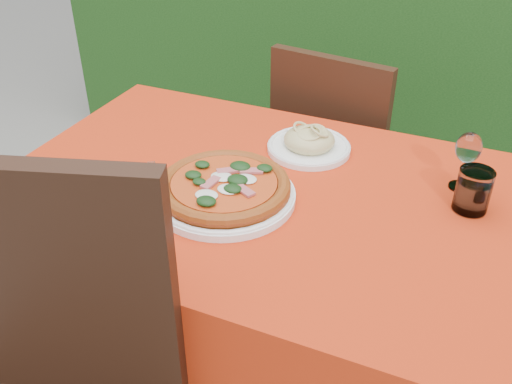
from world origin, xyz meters
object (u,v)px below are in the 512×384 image
at_px(pasta_plate, 309,143).
at_px(fork, 153,180).
at_px(pizza_plate, 224,189).
at_px(wine_glass, 468,150).
at_px(water_glass, 473,192).
at_px(chair_far, 336,154).

height_order(pasta_plate, fork, pasta_plate).
relative_size(pizza_plate, wine_glass, 2.43).
height_order(water_glass, fork, water_glass).
height_order(pasta_plate, water_glass, water_glass).
distance_m(pizza_plate, fork, 0.20).
xyz_separation_m(chair_far, pasta_plate, (0.03, -0.42, 0.25)).
xyz_separation_m(chair_far, pizza_plate, (-0.08, -0.72, 0.26)).
bearing_deg(fork, wine_glass, -14.29).
bearing_deg(wine_glass, fork, -158.66).
distance_m(chair_far, water_glass, 0.76).
relative_size(pasta_plate, wine_glass, 1.50).
bearing_deg(chair_far, water_glass, 139.26).
bearing_deg(water_glass, fork, -165.72).
relative_size(pasta_plate, fork, 1.36).
xyz_separation_m(pasta_plate, wine_glass, (0.40, -0.03, 0.08)).
height_order(chair_far, wine_glass, chair_far).
distance_m(chair_far, pasta_plate, 0.49).
relative_size(chair_far, wine_glass, 6.02).
height_order(wine_glass, fork, wine_glass).
relative_size(chair_far, pizza_plate, 2.47).
bearing_deg(pasta_plate, water_glass, -15.12).
relative_size(chair_far, pasta_plate, 4.00).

